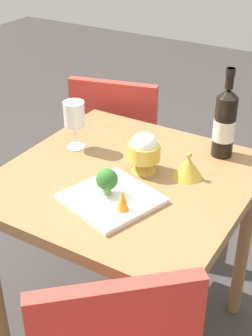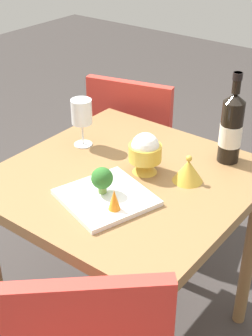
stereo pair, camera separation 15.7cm
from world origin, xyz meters
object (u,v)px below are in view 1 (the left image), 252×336
object	(u,v)px
rice_bowl	(144,151)
carrot_garnish_left	(123,200)
chair_by_wall	(118,140)
rice_bowl_lid	(188,167)
wine_bottle	(225,123)
carrot_garnish_right	(101,177)
wine_glass	(74,115)
serving_plate	(111,199)
broccoli_floret	(107,180)

from	to	relation	value
rice_bowl	carrot_garnish_left	world-z (taller)	rice_bowl
chair_by_wall	rice_bowl_lid	distance (m)	0.78
wine_bottle	carrot_garnish_left	distance (m)	0.51
carrot_garnish_right	carrot_garnish_left	bearing A→B (deg)	146.82
carrot_garnish_left	carrot_garnish_right	xyz separation A→B (m)	(0.13, -0.09, -0.01)
chair_by_wall	wine_glass	bearing A→B (deg)	-90.33
wine_bottle	rice_bowl	world-z (taller)	wine_bottle
rice_bowl_lid	carrot_garnish_right	bearing A→B (deg)	44.54
rice_bowl_lid	wine_glass	bearing A→B (deg)	2.73
chair_by_wall	carrot_garnish_left	xyz separation A→B (m)	(-0.49, 0.76, 0.27)
rice_bowl_lid	carrot_garnish_right	xyz separation A→B (m)	(0.21, 0.20, 0.00)
carrot_garnish_right	rice_bowl_lid	bearing A→B (deg)	-135.46
carrot_garnish_left	carrot_garnish_right	world-z (taller)	carrot_garnish_left
wine_bottle	carrot_garnish_left	xyz separation A→B (m)	(0.12, 0.49, -0.08)
wine_glass	carrot_garnish_right	distance (m)	0.31
rice_bowl	serving_plate	xyz separation A→B (m)	(-0.00, 0.21, -0.07)
wine_bottle	rice_bowl_lid	world-z (taller)	wine_bottle
wine_bottle	broccoli_floret	distance (m)	0.49
wine_glass	rice_bowl	world-z (taller)	wine_glass
wine_bottle	carrot_garnish_right	xyz separation A→B (m)	(0.25, 0.40, -0.08)
wine_bottle	rice_bowl	bearing A→B (deg)	52.50
serving_plate	wine_glass	bearing A→B (deg)	-37.22
rice_bowl_lid	carrot_garnish_right	size ratio (longest dim) A/B	1.91
wine_glass	carrot_garnish_right	world-z (taller)	wine_glass
rice_bowl	rice_bowl_lid	size ratio (longest dim) A/B	1.42
chair_by_wall	serving_plate	world-z (taller)	chair_by_wall
wine_bottle	rice_bowl_lid	distance (m)	0.22
rice_bowl	serving_plate	size ratio (longest dim) A/B	0.45
wine_glass	broccoli_floret	size ratio (longest dim) A/B	2.09
chair_by_wall	carrot_garnish_left	world-z (taller)	chair_by_wall
rice_bowl_lid	broccoli_floret	size ratio (longest dim) A/B	1.17
rice_bowl	chair_by_wall	bearing A→B (deg)	-50.66
chair_by_wall	serving_plate	size ratio (longest dim) A/B	2.70
wine_glass	carrot_garnish_left	distance (m)	0.46
chair_by_wall	rice_bowl	xyz separation A→B (m)	(-0.42, 0.51, 0.29)
carrot_garnish_right	wine_bottle	bearing A→B (deg)	-121.36
rice_bowl_lid	serving_plate	world-z (taller)	rice_bowl_lid
serving_plate	carrot_garnish_right	xyz separation A→B (m)	(0.07, -0.04, 0.03)
serving_plate	rice_bowl_lid	bearing A→B (deg)	-119.59
rice_bowl	serving_plate	world-z (taller)	rice_bowl
wine_glass	broccoli_floret	xyz separation A→B (m)	(-0.28, 0.22, -0.06)
wine_bottle	wine_glass	distance (m)	0.53
serving_plate	carrot_garnish_left	distance (m)	0.09
chair_by_wall	wine_bottle	size ratio (longest dim) A/B	2.65
carrot_garnish_left	broccoli_floret	bearing A→B (deg)	-28.88
carrot_garnish_left	wine_bottle	bearing A→B (deg)	-103.35
carrot_garnish_left	carrot_garnish_right	distance (m)	0.16
rice_bowl	carrot_garnish_left	size ratio (longest dim) A/B	2.17
chair_by_wall	wine_bottle	bearing A→B (deg)	-38.42
rice_bowl	carrot_garnish_right	world-z (taller)	rice_bowl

